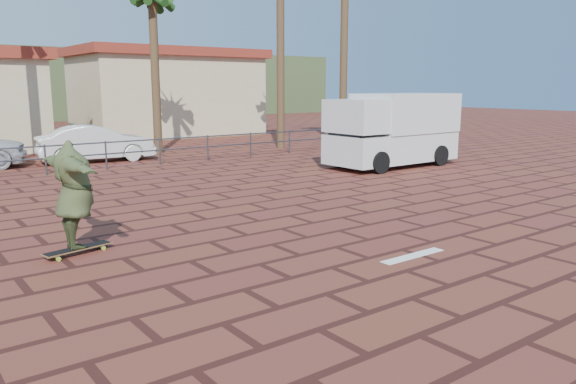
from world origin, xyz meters
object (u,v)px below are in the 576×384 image
(car_white, at_px, (96,143))
(skateboarder, at_px, (74,195))
(campervan, at_px, (393,128))
(longboard, at_px, (78,249))

(car_white, bearing_deg, skateboarder, 166.92)
(campervan, bearing_deg, skateboarder, -161.83)
(longboard, xyz_separation_m, skateboarder, (-0.00, 0.00, 0.96))
(longboard, relative_size, skateboarder, 0.54)
(campervan, distance_m, car_white, 11.30)
(longboard, xyz_separation_m, car_white, (4.32, 11.99, 0.61))
(longboard, xyz_separation_m, campervan, (12.55, 4.29, 1.27))
(campervan, bearing_deg, car_white, 136.24)
(longboard, bearing_deg, skateboarder, 167.53)
(skateboarder, relative_size, car_white, 0.54)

